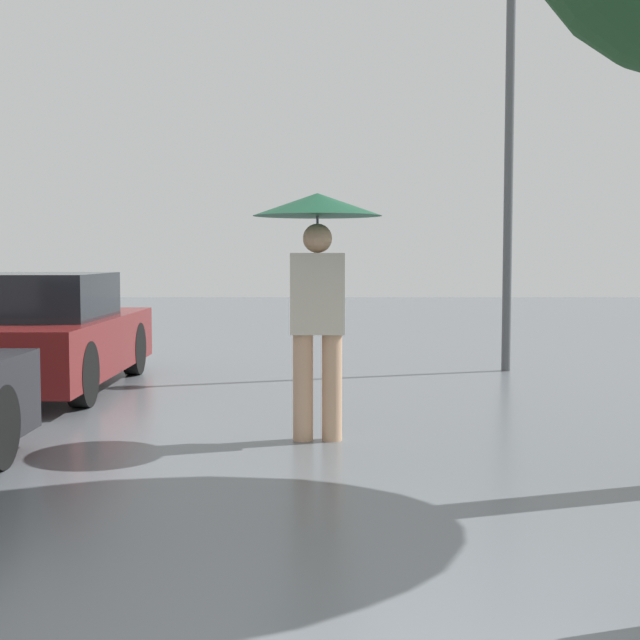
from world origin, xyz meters
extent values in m
cylinder|color=tan|center=(-0.35, 4.87, 0.43)|extent=(0.16, 0.16, 0.86)
cylinder|color=tan|center=(-0.11, 4.87, 0.43)|extent=(0.16, 0.16, 0.86)
cube|color=beige|center=(-0.23, 4.87, 1.18)|extent=(0.43, 0.25, 0.64)
sphere|color=tan|center=(-0.23, 4.87, 1.62)|extent=(0.23, 0.23, 0.23)
cylinder|color=#515456|center=(-0.23, 4.87, 1.45)|extent=(0.02, 0.02, 0.68)
cone|color=#14472D|center=(-0.23, 4.87, 1.88)|extent=(1.02, 1.02, 0.18)
cube|color=maroon|center=(-3.30, 7.64, 0.49)|extent=(1.70, 3.90, 0.62)
cube|color=black|center=(-3.30, 7.45, 1.04)|extent=(1.44, 1.75, 0.49)
cylinder|color=black|center=(-4.06, 8.85, 0.32)|extent=(0.18, 0.65, 0.65)
cylinder|color=black|center=(-2.53, 8.85, 0.32)|extent=(0.18, 0.65, 0.65)
cylinder|color=black|center=(-2.53, 6.43, 0.32)|extent=(0.18, 0.65, 0.65)
cylinder|color=#515456|center=(2.19, 9.22, 2.44)|extent=(0.11, 0.11, 4.87)
camera|label=1|loc=(-0.21, -2.20, 1.47)|focal=50.00mm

